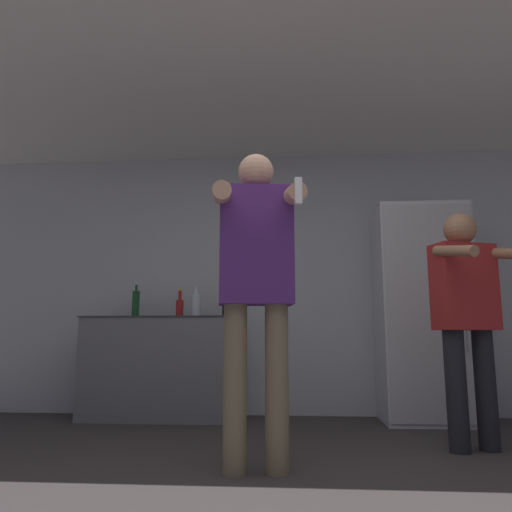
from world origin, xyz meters
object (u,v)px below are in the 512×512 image
Objects in this scene: bottle_tall_gin at (196,305)px; person_woman_foreground at (256,276)px; bottle_green_wine at (226,306)px; person_man_side at (466,309)px; refrigerator at (422,313)px; bottle_short_whiskey at (180,306)px; bottle_brown_liquor at (136,303)px.

bottle_tall_gin is 0.16× the size of person_woman_foreground.
person_man_side is at bearing -33.19° from bottle_green_wine.
bottle_tall_gin is at bearing 179.46° from refrigerator.
refrigerator is 1.06× the size of person_woman_foreground.
refrigerator reaches higher than person_woman_foreground.
person_man_side reaches higher than bottle_short_whiskey.
bottle_green_wine is (0.85, -0.00, -0.03)m from bottle_brown_liquor.
bottle_short_whiskey is (0.42, 0.00, -0.03)m from bottle_brown_liquor.
person_woman_foreground is (0.70, -1.80, 0.03)m from bottle_tall_gin.
bottle_tall_gin is at bearing 111.18° from person_woman_foreground.
bottle_tall_gin is 1.04× the size of bottle_short_whiskey.
bottle_green_wine is at bearing 179.37° from refrigerator.
bottle_brown_liquor is (-2.60, 0.02, 0.10)m from refrigerator.
bottle_tall_gin is at bearing -0.00° from bottle_short_whiskey.
refrigerator reaches higher than bottle_short_whiskey.
person_woman_foreground is 1.14× the size of person_man_side.
bottle_tall_gin is 0.86× the size of bottle_brown_liquor.
bottle_short_whiskey is 1.99m from person_woman_foreground.
bottle_tall_gin is (-2.04, 0.02, 0.08)m from refrigerator.
bottle_brown_liquor is at bearing 180.00° from bottle_short_whiskey.
person_man_side reaches higher than bottle_brown_liquor.
bottle_tall_gin is 0.18× the size of person_man_side.
bottle_green_wine is at bearing 102.99° from person_woman_foreground.
bottle_short_whiskey is at bearing 115.25° from person_woman_foreground.
bottle_brown_liquor reaches higher than bottle_tall_gin.
bottle_brown_liquor is 0.85m from bottle_green_wine.
person_man_side is at bearing -29.41° from bottle_tall_gin.
bottle_short_whiskey is 2.48m from person_man_side.
person_woman_foreground is (1.27, -1.80, 0.01)m from bottle_brown_liquor.
refrigerator is at bearing -0.54° from bottle_tall_gin.
bottle_brown_liquor reaches higher than bottle_short_whiskey.
bottle_brown_liquor is 0.18× the size of person_woman_foreground.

